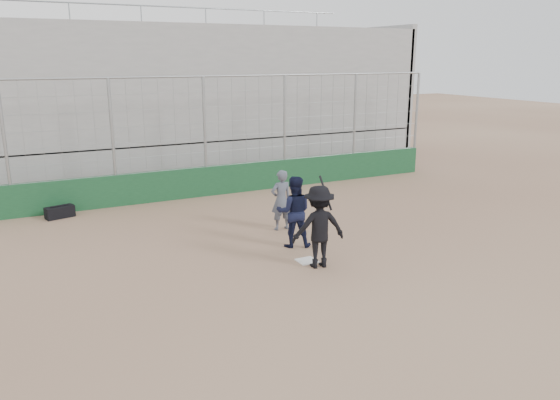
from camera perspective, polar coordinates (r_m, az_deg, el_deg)
name	(u,v)px	position (r m, az deg, el deg)	size (l,w,h in m)	color
ground	(307,261)	(12.79, 2.83, -6.42)	(90.00, 90.00, 0.00)	brown
home_plate	(307,261)	(12.79, 2.83, -6.37)	(0.44, 0.44, 0.02)	white
backstop	(206,168)	(18.70, -7.73, 3.33)	(18.10, 0.25, 4.04)	#133D20
bleachers	(164,99)	(23.15, -12.00, 10.24)	(20.25, 6.70, 6.98)	gray
batter_at_plate	(319,227)	(12.22, 4.07, -2.79)	(1.32, 0.90, 2.02)	black
catcher_crouched	(294,224)	(13.55, 1.46, -2.48)	(1.08, 0.98, 1.21)	black
umpire	(281,203)	(14.87, 0.12, -0.32)	(0.61, 0.40, 1.50)	#484E5C
equipment_bag	(60,212)	(17.37, -22.02, -1.17)	(0.87, 0.54, 0.38)	black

